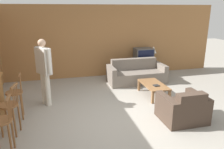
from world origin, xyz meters
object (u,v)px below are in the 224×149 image
object	(u,v)px
tv_unit	(143,68)
book_on_table	(156,85)
bar_chair_near	(2,125)
tv	(144,55)
bar_chair_far	(15,96)
table_lamp	(153,50)
person_by_window	(44,69)
bar_chair_mid	(10,109)
coffee_table	(153,86)
couch_far	(136,74)
armchair_near	(183,109)

from	to	relation	value
tv_unit	book_on_table	bearing A→B (deg)	-102.94
bar_chair_near	tv_unit	xyz separation A→B (m)	(4.15, 3.90, -0.29)
bar_chair_near	tv	world-z (taller)	bar_chair_near
tv_unit	tv	world-z (taller)	tv
bar_chair_far	table_lamp	bearing A→B (deg)	29.37
tv	person_by_window	bearing A→B (deg)	-151.40
tv	bar_chair_far	bearing A→B (deg)	-148.36
bar_chair_mid	coffee_table	world-z (taller)	bar_chair_mid
couch_far	tv	distance (m)	1.08
bar_chair_near	couch_far	distance (m)	4.77
bar_chair_mid	armchair_near	bearing A→B (deg)	-5.65
bar_chair_near	bar_chair_far	bearing A→B (deg)	90.00
table_lamp	person_by_window	world-z (taller)	person_by_window
bar_chair_mid	tv	distance (m)	5.28
couch_far	person_by_window	world-z (taller)	person_by_window
coffee_table	table_lamp	bearing A→B (deg)	66.09
bar_chair_near	tv	xyz separation A→B (m)	(4.15, 3.90, 0.23)
armchair_near	person_by_window	bearing A→B (deg)	150.59
bar_chair_near	tv_unit	world-z (taller)	bar_chair_near
bar_chair_near	armchair_near	size ratio (longest dim) A/B	1.10
couch_far	coffee_table	xyz separation A→B (m)	(0.05, -1.30, 0.03)
bar_chair_mid	table_lamp	xyz separation A→B (m)	(4.55, 3.25, 0.38)
table_lamp	person_by_window	distance (m)	4.36
bar_chair_mid	book_on_table	distance (m)	3.78
tv	table_lamp	distance (m)	0.43
tv	book_on_table	distance (m)	2.34
bar_chair_far	book_on_table	size ratio (longest dim) A/B	6.18
bar_chair_mid	couch_far	xyz separation A→B (m)	(3.59, 2.48, -0.27)
book_on_table	bar_chair_far	bearing A→B (deg)	-175.02
coffee_table	book_on_table	distance (m)	0.18
couch_far	person_by_window	distance (m)	3.24
couch_far	tv	world-z (taller)	tv
tv	table_lamp	world-z (taller)	table_lamp
tv_unit	tv	size ratio (longest dim) A/B	1.56
bar_chair_mid	tv_unit	world-z (taller)	bar_chair_mid
bar_chair_mid	book_on_table	xyz separation A→B (m)	(3.64, 1.01, -0.18)
bar_chair_far	tv_unit	bearing A→B (deg)	31.67
bar_chair_mid	armchair_near	distance (m)	3.67
couch_far	table_lamp	world-z (taller)	table_lamp
bar_chair_far	person_by_window	distance (m)	1.00
bar_chair_mid	book_on_table	size ratio (longest dim) A/B	6.18
couch_far	person_by_window	xyz separation A→B (m)	(-2.95, -1.15, 0.70)
bar_chair_mid	tv	xyz separation A→B (m)	(4.15, 3.25, 0.23)
couch_far	tv	xyz separation A→B (m)	(0.57, 0.77, 0.50)
table_lamp	armchair_near	bearing A→B (deg)	-104.12
coffee_table	book_on_table	world-z (taller)	book_on_table
book_on_table	bar_chair_near	bearing A→B (deg)	-155.47
armchair_near	tv_unit	xyz separation A→B (m)	(0.51, 3.62, -0.02)
bar_chair_near	couch_far	world-z (taller)	bar_chair_near
bar_chair_mid	tv_unit	distance (m)	5.28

